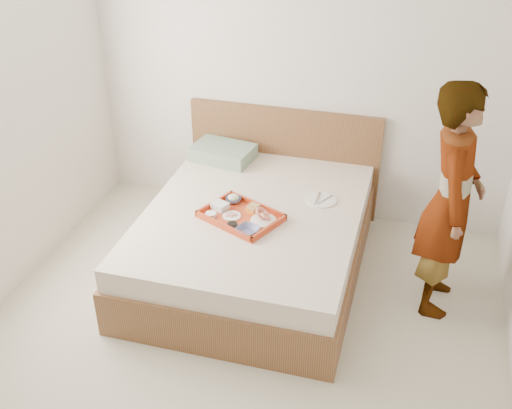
{
  "coord_description": "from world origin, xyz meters",
  "views": [
    {
      "loc": [
        0.97,
        -2.77,
        2.94
      ],
      "look_at": [
        -0.06,
        0.9,
        0.65
      ],
      "focal_mm": 43.93,
      "sensor_mm": 36.0,
      "label": 1
    }
  ],
  "objects_px": {
    "bed": "(253,241)",
    "tray": "(241,216)",
    "dinner_plate": "(321,200)",
    "person": "(451,201)"
  },
  "relations": [
    {
      "from": "bed",
      "to": "dinner_plate",
      "type": "relative_size",
      "value": 8.66
    },
    {
      "from": "dinner_plate",
      "to": "person",
      "type": "relative_size",
      "value": 0.14
    },
    {
      "from": "bed",
      "to": "tray",
      "type": "height_order",
      "value": "tray"
    },
    {
      "from": "tray",
      "to": "person",
      "type": "distance_m",
      "value": 1.45
    },
    {
      "from": "bed",
      "to": "dinner_plate",
      "type": "distance_m",
      "value": 0.6
    },
    {
      "from": "tray",
      "to": "dinner_plate",
      "type": "height_order",
      "value": "tray"
    },
    {
      "from": "person",
      "to": "tray",
      "type": "bearing_deg",
      "value": 96.04
    },
    {
      "from": "tray",
      "to": "person",
      "type": "relative_size",
      "value": 0.32
    },
    {
      "from": "dinner_plate",
      "to": "tray",
      "type": "bearing_deg",
      "value": -141.65
    },
    {
      "from": "bed",
      "to": "dinner_plate",
      "type": "height_order",
      "value": "dinner_plate"
    }
  ]
}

